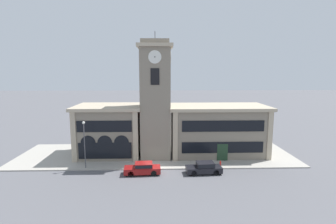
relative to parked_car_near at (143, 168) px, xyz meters
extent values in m
plane|color=#56565B|center=(1.50, 1.34, -0.76)|extent=(300.00, 300.00, 0.00)
cube|color=#A39E93|center=(1.50, 7.40, -0.68)|extent=(40.77, 12.12, 0.15)
cube|color=gray|center=(1.50, 6.46, 7.16)|extent=(4.20, 4.20, 15.84)
cube|color=tan|center=(1.50, 6.46, 15.30)|extent=(4.90, 4.90, 0.45)
cube|color=gray|center=(1.50, 6.46, 15.83)|extent=(3.86, 3.86, 0.60)
cylinder|color=#4C4C51|center=(1.50, 6.46, 16.73)|extent=(0.10, 0.10, 1.20)
cylinder|color=silver|center=(1.50, 4.31, 13.71)|extent=(1.74, 0.10, 1.74)
cylinder|color=black|center=(1.50, 4.24, 13.71)|extent=(0.14, 0.04, 0.14)
cylinder|color=silver|center=(3.65, 6.46, 13.71)|extent=(0.10, 1.74, 1.74)
cylinder|color=black|center=(3.72, 6.46, 13.71)|extent=(0.04, 0.14, 0.14)
cube|color=black|center=(1.50, 4.32, 11.14)|extent=(1.18, 0.10, 2.20)
cube|color=gray|center=(-5.48, 7.91, 2.82)|extent=(9.16, 7.10, 7.15)
cube|color=tan|center=(-5.48, 7.91, 6.62)|extent=(9.86, 7.80, 0.45)
cube|color=tan|center=(-9.71, 4.30, 2.82)|extent=(0.70, 0.16, 7.15)
cube|color=tan|center=(-1.25, 4.30, 2.82)|extent=(0.70, 0.16, 7.15)
cube|color=black|center=(-5.48, 4.32, 4.39)|extent=(7.51, 0.10, 1.57)
cube|color=black|center=(-5.48, 4.32, 0.96)|extent=(7.33, 0.10, 2.29)
cylinder|color=black|center=(-7.77, 4.31, 2.10)|extent=(2.01, 0.06, 2.01)
cylinder|color=black|center=(-5.48, 4.31, 2.10)|extent=(2.01, 0.06, 2.01)
cylinder|color=black|center=(-3.19, 4.31, 2.10)|extent=(2.01, 0.06, 2.01)
cube|color=gray|center=(10.89, 7.91, 2.78)|extent=(13.98, 7.10, 7.07)
cube|color=tan|center=(10.89, 7.91, 6.54)|extent=(14.68, 7.80, 0.45)
cube|color=tan|center=(4.25, 4.30, 2.78)|extent=(0.70, 0.16, 7.07)
cube|color=tan|center=(17.53, 4.30, 2.78)|extent=(0.70, 0.16, 7.07)
cube|color=black|center=(10.89, 4.32, 4.33)|extent=(11.47, 0.10, 1.55)
cube|color=#1E3823|center=(10.89, 4.31, 0.52)|extent=(1.50, 0.12, 2.54)
cube|color=black|center=(10.89, 4.32, 1.28)|extent=(11.47, 0.10, 1.58)
cube|color=maroon|center=(-0.06, 0.00, -0.20)|extent=(4.53, 1.96, 0.71)
cube|color=maroon|center=(0.12, 0.01, 0.42)|extent=(2.21, 1.66, 0.53)
cube|color=black|center=(0.12, 0.01, 0.42)|extent=(2.13, 1.69, 0.40)
cylinder|color=black|center=(-1.40, -0.83, -0.40)|extent=(0.72, 0.26, 0.71)
cylinder|color=black|center=(-1.48, 0.68, -0.40)|extent=(0.72, 0.26, 0.71)
cylinder|color=black|center=(1.36, -0.68, -0.40)|extent=(0.72, 0.26, 0.71)
cylinder|color=black|center=(1.28, 0.82, -0.40)|extent=(0.72, 0.26, 0.71)
cube|color=black|center=(7.56, 0.00, -0.22)|extent=(4.48, 1.96, 0.69)
cube|color=black|center=(7.73, 0.01, 0.40)|extent=(2.19, 1.67, 0.55)
cube|color=black|center=(7.73, 0.01, 0.40)|extent=(2.11, 1.70, 0.41)
cylinder|color=black|center=(6.24, -0.83, -0.40)|extent=(0.72, 0.26, 0.71)
cylinder|color=black|center=(6.16, 0.68, -0.40)|extent=(0.72, 0.26, 0.71)
cylinder|color=black|center=(8.96, -0.69, -0.40)|extent=(0.72, 0.26, 0.71)
cylinder|color=black|center=(8.88, 0.82, -0.40)|extent=(0.72, 0.26, 0.71)
cylinder|color=#4C4C51|center=(-7.57, 2.01, 2.28)|extent=(0.12, 0.12, 5.78)
sphere|color=silver|center=(-7.57, 2.01, 5.35)|extent=(0.36, 0.36, 0.36)
cylinder|color=red|center=(10.00, 1.68, -0.26)|extent=(0.22, 0.22, 0.70)
sphere|color=red|center=(10.00, 1.68, 0.17)|extent=(0.19, 0.19, 0.19)
camera|label=1|loc=(2.18, -30.92, 11.70)|focal=28.00mm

